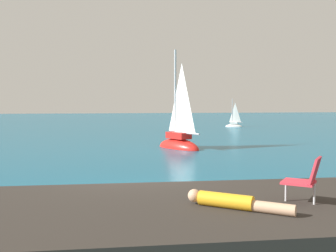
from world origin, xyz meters
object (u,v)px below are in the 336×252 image
object	(u,v)px
sailboat_near	(179,142)
person_sunbather	(233,202)
sailboat_far	(234,125)
beach_chair	(306,178)

from	to	relation	value
sailboat_near	person_sunbather	world-z (taller)	sailboat_near
sailboat_far	beach_chair	size ratio (longest dim) A/B	4.08
person_sunbather	beach_chair	world-z (taller)	beach_chair
sailboat_near	person_sunbather	size ratio (longest dim) A/B	4.07
sailboat_near	beach_chair	world-z (taller)	sailboat_near
sailboat_near	sailboat_far	world-z (taller)	sailboat_near
sailboat_far	person_sunbather	world-z (taller)	sailboat_far
sailboat_far	beach_chair	bearing A→B (deg)	95.09
person_sunbather	sailboat_far	bearing A→B (deg)	107.64
sailboat_near	person_sunbather	bearing A→B (deg)	142.85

